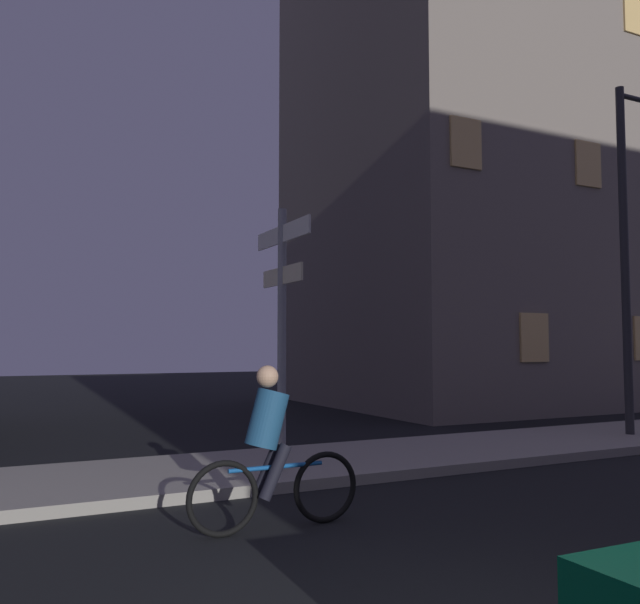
# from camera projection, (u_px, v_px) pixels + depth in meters

# --- Properties ---
(sidewalk_kerb) EXTENTS (40.00, 2.63, 0.14)m
(sidewalk_kerb) POSITION_uv_depth(u_px,v_px,m) (197.00, 474.00, 8.84)
(sidewalk_kerb) COLOR gray
(sidewalk_kerb) RESTS_ON ground_plane
(signpost) EXTENTS (0.12, 1.77, 3.55)m
(signpost) POSITION_uv_depth(u_px,v_px,m) (282.00, 311.00, 8.99)
(signpost) COLOR gray
(signpost) RESTS_ON sidewalk_kerb
(street_lamp) EXTENTS (1.37, 0.28, 6.69)m
(street_lamp) POSITION_uv_depth(u_px,v_px,m) (629.00, 231.00, 12.65)
(street_lamp) COLOR #2D2D30
(street_lamp) RESTS_ON sidewalk_kerb
(cyclist) EXTENTS (1.82, 0.33, 1.61)m
(cyclist) POSITION_uv_depth(u_px,v_px,m) (272.00, 453.00, 6.45)
(cyclist) COLOR black
(cyclist) RESTS_ON ground_plane
(building_right_block) EXTENTS (8.12, 8.96, 21.32)m
(building_right_block) POSITION_uv_depth(u_px,v_px,m) (449.00, 70.00, 21.09)
(building_right_block) COLOR slate
(building_right_block) RESTS_ON ground_plane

